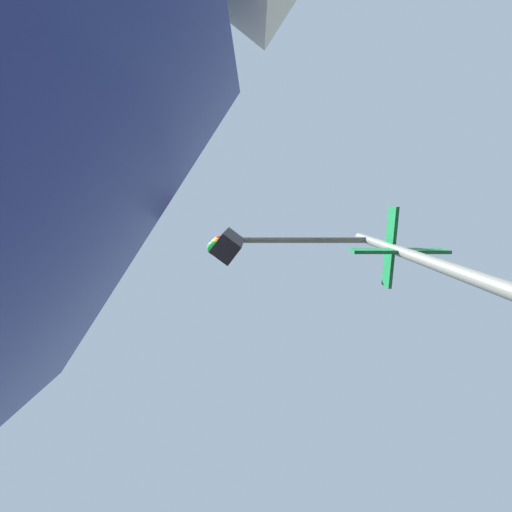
{
  "coord_description": "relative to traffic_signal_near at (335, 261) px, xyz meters",
  "views": [
    {
      "loc": [
        -6.2,
        -4.94,
        1.69
      ],
      "look_at": [
        -5.65,
        -5.36,
        5.16
      ],
      "focal_mm": 19.85,
      "sensor_mm": 36.0,
      "label": 1
    }
  ],
  "objects": [
    {
      "name": "traffic_signal_near",
      "position": [
        0.0,
        0.0,
        0.0
      ],
      "size": [
        1.82,
        2.27,
        6.22
      ],
      "color": "#474C47",
      "rests_on": "ground_plane"
    }
  ]
}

